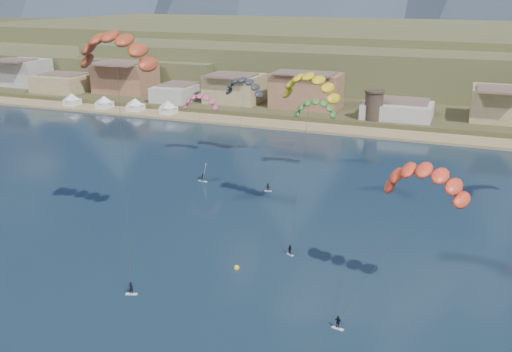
# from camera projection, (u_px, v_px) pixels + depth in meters

# --- Properties ---
(ground) EXTENTS (2400.00, 2400.00, 0.00)m
(ground) POSITION_uv_depth(u_px,v_px,m) (153.00, 347.00, 61.04)
(ground) COLOR black
(ground) RESTS_ON ground
(beach) EXTENTS (2200.00, 12.00, 0.90)m
(beach) POSITION_uv_depth(u_px,v_px,m) (350.00, 130.00, 154.78)
(beach) COLOR tan
(beach) RESTS_ON ground
(land) EXTENTS (2200.00, 900.00, 4.00)m
(land) POSITION_uv_depth(u_px,v_px,m) (442.00, 30.00, 556.71)
(land) COLOR #4E462A
(land) RESTS_ON ground
(foothills) EXTENTS (940.00, 210.00, 18.00)m
(foothills) POSITION_uv_depth(u_px,v_px,m) (454.00, 55.00, 256.33)
(foothills) COLOR brown
(foothills) RESTS_ON ground
(town) EXTENTS (400.00, 24.00, 12.00)m
(town) POSITION_uv_depth(u_px,v_px,m) (240.00, 86.00, 180.00)
(town) COLOR beige
(town) RESTS_ON ground
(watchtower) EXTENTS (5.82, 5.82, 8.60)m
(watchtower) POSITION_uv_depth(u_px,v_px,m) (374.00, 105.00, 158.21)
(watchtower) COLOR #47382D
(watchtower) RESTS_ON ground
(beach_tents) EXTENTS (43.40, 6.40, 5.00)m
(beach_tents) POSITION_uv_depth(u_px,v_px,m) (119.00, 100.00, 179.47)
(beach_tents) COLOR white
(beach_tents) RESTS_ON ground
(kitesurfer_red) EXTENTS (15.95, 16.74, 34.80)m
(kitesurfer_red) POSITION_uv_depth(u_px,v_px,m) (115.00, 44.00, 77.06)
(kitesurfer_red) COLOR silver
(kitesurfer_red) RESTS_ON ground
(kitesurfer_yellow) EXTENTS (10.95, 16.70, 27.31)m
(kitesurfer_yellow) POSITION_uv_depth(u_px,v_px,m) (310.00, 83.00, 86.69)
(kitesurfer_yellow) COLOR silver
(kitesurfer_yellow) RESTS_ON ground
(kitesurfer_orange) EXTENTS (14.05, 13.43, 20.96)m
(kitesurfer_orange) POSITION_uv_depth(u_px,v_px,m) (426.00, 175.00, 64.91)
(kitesurfer_orange) COLOR silver
(kitesurfer_orange) RESTS_ON ground
(kitesurfer_green) EXTENTS (10.90, 16.66, 19.73)m
(kitesurfer_green) POSITION_uv_depth(u_px,v_px,m) (315.00, 106.00, 114.06)
(kitesurfer_green) COLOR silver
(kitesurfer_green) RESTS_ON ground
(distant_kite_pink) EXTENTS (9.14, 6.50, 16.90)m
(distant_kite_pink) POSITION_uv_depth(u_px,v_px,m) (201.00, 99.00, 126.61)
(distant_kite_pink) COLOR #262626
(distant_kite_pink) RESTS_ON ground
(distant_kite_dark) EXTENTS (10.28, 6.61, 20.63)m
(distant_kite_dark) POSITION_uv_depth(u_px,v_px,m) (244.00, 84.00, 124.72)
(distant_kite_dark) COLOR #262626
(distant_kite_dark) RESTS_ON ground
(windsurfer) EXTENTS (2.14, 2.35, 3.67)m
(windsurfer) POSITION_uv_depth(u_px,v_px,m) (203.00, 176.00, 113.78)
(windsurfer) COLOR silver
(windsurfer) RESTS_ON ground
(buoy) EXTENTS (0.80, 0.80, 0.80)m
(buoy) POSITION_uv_depth(u_px,v_px,m) (237.00, 268.00, 78.24)
(buoy) COLOR yellow
(buoy) RESTS_ON ground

